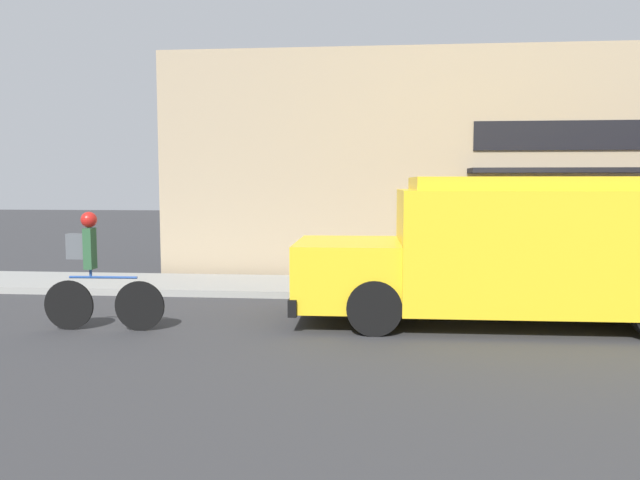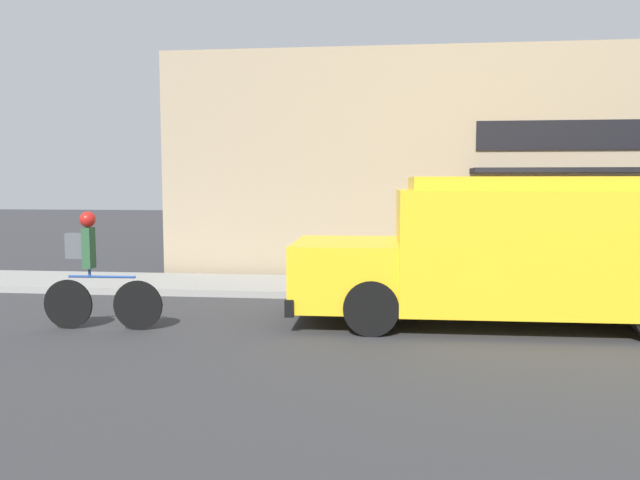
% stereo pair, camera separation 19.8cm
% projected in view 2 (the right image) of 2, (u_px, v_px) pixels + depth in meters
% --- Properties ---
extents(ground_plane, '(70.00, 70.00, 0.00)m').
position_uv_depth(ground_plane, '(510.00, 304.00, 10.88)').
color(ground_plane, '#38383A').
extents(sidewalk, '(28.00, 2.05, 0.13)m').
position_uv_depth(sidewalk, '(500.00, 290.00, 11.89)').
color(sidewalk, '#999993').
rests_on(sidewalk, ground_plane).
extents(storefront, '(14.24, 1.02, 4.96)m').
position_uv_depth(storefront, '(496.00, 165.00, 13.00)').
color(storefront, tan).
rests_on(storefront, ground_plane).
extents(school_bus, '(6.21, 2.61, 2.19)m').
position_uv_depth(school_bus, '(525.00, 249.00, 9.21)').
color(school_bus, yellow).
rests_on(school_bus, ground_plane).
extents(cyclist, '(1.75, 0.22, 1.70)m').
position_uv_depth(cyclist, '(94.00, 273.00, 8.92)').
color(cyclist, black).
rests_on(cyclist, ground_plane).
extents(trash_bin, '(0.65, 0.65, 0.89)m').
position_uv_depth(trash_bin, '(589.00, 264.00, 11.75)').
color(trash_bin, '#38383D').
rests_on(trash_bin, sidewalk).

